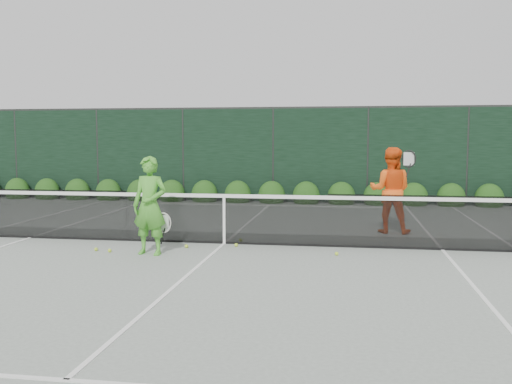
# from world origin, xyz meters

# --- Properties ---
(ground) EXTENTS (80.00, 80.00, 0.00)m
(ground) POSITION_xyz_m (0.00, 0.00, 0.00)
(ground) COLOR gray
(ground) RESTS_ON ground
(tennis_net) EXTENTS (12.90, 0.10, 1.07)m
(tennis_net) POSITION_xyz_m (-0.02, 0.00, 0.53)
(tennis_net) COLOR #113316
(tennis_net) RESTS_ON ground
(player_woman) EXTENTS (0.70, 0.50, 1.75)m
(player_woman) POSITION_xyz_m (-1.08, -1.19, 0.87)
(player_woman) COLOR green
(player_woman) RESTS_ON ground
(player_man) EXTENTS (1.00, 0.83, 1.87)m
(player_man) POSITION_xyz_m (3.30, 1.86, 0.93)
(player_man) COLOR #FF5C15
(player_man) RESTS_ON ground
(court_lines) EXTENTS (11.03, 23.83, 0.01)m
(court_lines) POSITION_xyz_m (0.00, 0.00, 0.01)
(court_lines) COLOR white
(court_lines) RESTS_ON ground
(windscreen_fence) EXTENTS (32.00, 21.07, 3.06)m
(windscreen_fence) POSITION_xyz_m (0.00, -2.71, 1.51)
(windscreen_fence) COLOR black
(windscreen_fence) RESTS_ON ground
(hedge_row) EXTENTS (31.66, 0.65, 0.94)m
(hedge_row) POSITION_xyz_m (-0.00, 7.15, 0.23)
(hedge_row) COLOR #17390F
(hedge_row) RESTS_ON ground
(tennis_balls) EXTENTS (4.43, 1.49, 0.07)m
(tennis_balls) POSITION_xyz_m (-0.32, -0.59, 0.03)
(tennis_balls) COLOR #B7D830
(tennis_balls) RESTS_ON ground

